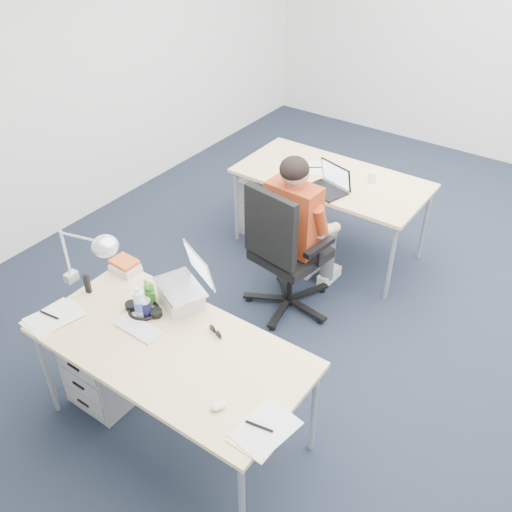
# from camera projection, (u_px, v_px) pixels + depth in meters

# --- Properties ---
(floor) EXTENTS (7.00, 7.00, 0.00)m
(floor) POSITION_uv_depth(u_px,v_px,m) (364.00, 330.00, 4.34)
(floor) COLOR black
(floor) RESTS_ON ground
(room) EXTENTS (6.02, 7.02, 2.80)m
(room) POSITION_uv_depth(u_px,v_px,m) (396.00, 115.00, 3.33)
(room) COLOR silver
(room) RESTS_ON ground
(desk_near) EXTENTS (1.60, 0.80, 0.73)m
(desk_near) POSITION_uv_depth(u_px,v_px,m) (171.00, 351.00, 3.21)
(desk_near) COLOR #DBBC7E
(desk_near) RESTS_ON ground
(desk_far) EXTENTS (1.60, 0.80, 0.73)m
(desk_far) POSITION_uv_depth(u_px,v_px,m) (331.00, 181.00, 4.82)
(desk_far) COLOR #DBBC7E
(desk_far) RESTS_ON ground
(office_chair) EXTENTS (0.79, 0.79, 1.11)m
(office_chair) POSITION_uv_depth(u_px,v_px,m) (287.00, 275.00, 4.38)
(office_chair) COLOR black
(office_chair) RESTS_ON ground
(seated_person) EXTENTS (0.40, 0.69, 1.28)m
(seated_person) POSITION_uv_depth(u_px,v_px,m) (302.00, 228.00, 4.30)
(seated_person) COLOR #A23717
(seated_person) RESTS_ON ground
(drawer_pedestal_near) EXTENTS (0.40, 0.50, 0.55)m
(drawer_pedestal_near) POSITION_uv_depth(u_px,v_px,m) (110.00, 361.00, 3.70)
(drawer_pedestal_near) COLOR #97989C
(drawer_pedestal_near) RESTS_ON ground
(drawer_pedestal_far) EXTENTS (0.40, 0.50, 0.55)m
(drawer_pedestal_far) POSITION_uv_depth(u_px,v_px,m) (271.00, 203.00, 5.33)
(drawer_pedestal_far) COLOR #97989C
(drawer_pedestal_far) RESTS_ON ground
(silver_laptop) EXTENTS (0.40, 0.36, 0.34)m
(silver_laptop) POSITION_uv_depth(u_px,v_px,m) (179.00, 281.00, 3.37)
(silver_laptop) COLOR silver
(silver_laptop) RESTS_ON desk_near
(wireless_keyboard) EXTENTS (0.30, 0.13, 0.01)m
(wireless_keyboard) POSITION_uv_depth(u_px,v_px,m) (138.00, 328.00, 3.29)
(wireless_keyboard) COLOR white
(wireless_keyboard) RESTS_ON desk_near
(computer_mouse) EXTENTS (0.08, 0.10, 0.03)m
(computer_mouse) POSITION_uv_depth(u_px,v_px,m) (218.00, 406.00, 2.82)
(computer_mouse) COLOR white
(computer_mouse) RESTS_ON desk_near
(headphones) EXTENTS (0.28, 0.24, 0.04)m
(headphones) POSITION_uv_depth(u_px,v_px,m) (144.00, 309.00, 3.40)
(headphones) COLOR black
(headphones) RESTS_ON desk_near
(can_koozie) EXTENTS (0.08, 0.08, 0.11)m
(can_koozie) POSITION_uv_depth(u_px,v_px,m) (146.00, 307.00, 3.36)
(can_koozie) COLOR #17143F
(can_koozie) RESTS_ON desk_near
(water_bottle) EXTENTS (0.08, 0.08, 0.21)m
(water_bottle) POSITION_uv_depth(u_px,v_px,m) (139.00, 302.00, 3.32)
(water_bottle) COLOR silver
(water_bottle) RESTS_ON desk_near
(bear_figurine) EXTENTS (0.10, 0.08, 0.17)m
(bear_figurine) POSITION_uv_depth(u_px,v_px,m) (150.00, 292.00, 3.43)
(bear_figurine) COLOR #2A7E21
(bear_figurine) RESTS_ON desk_near
(book_stack) EXTENTS (0.22, 0.19, 0.08)m
(book_stack) POSITION_uv_depth(u_px,v_px,m) (125.00, 266.00, 3.71)
(book_stack) COLOR silver
(book_stack) RESTS_ON desk_near
(cordless_phone) EXTENTS (0.04, 0.03, 0.13)m
(cordless_phone) POSITION_uv_depth(u_px,v_px,m) (87.00, 284.00, 3.52)
(cordless_phone) COLOR black
(cordless_phone) RESTS_ON desk_near
(papers_left) EXTENTS (0.26, 0.34, 0.01)m
(papers_left) POSITION_uv_depth(u_px,v_px,m) (52.00, 318.00, 3.36)
(papers_left) COLOR #FFFE93
(papers_left) RESTS_ON desk_near
(papers_right) EXTENTS (0.25, 0.33, 0.01)m
(papers_right) POSITION_uv_depth(u_px,v_px,m) (263.00, 430.00, 2.72)
(papers_right) COLOR #FFFE93
(papers_right) RESTS_ON desk_near
(sunglasses) EXTENTS (0.13, 0.09, 0.03)m
(sunglasses) POSITION_uv_depth(u_px,v_px,m) (215.00, 332.00, 3.25)
(sunglasses) COLOR black
(sunglasses) RESTS_ON desk_near
(desk_lamp) EXTENTS (0.48, 0.34, 0.51)m
(desk_lamp) POSITION_uv_depth(u_px,v_px,m) (81.00, 256.00, 3.43)
(desk_lamp) COLOR silver
(desk_lamp) RESTS_ON desk_near
(dark_laptop) EXTENTS (0.39, 0.39, 0.23)m
(dark_laptop) POSITION_uv_depth(u_px,v_px,m) (326.00, 179.00, 4.52)
(dark_laptop) COLOR black
(dark_laptop) RESTS_ON desk_far
(far_cup) EXTENTS (0.08, 0.08, 0.09)m
(far_cup) POSITION_uv_depth(u_px,v_px,m) (372.00, 177.00, 4.69)
(far_cup) COLOR white
(far_cup) RESTS_ON desk_far
(far_papers) EXTENTS (0.26, 0.30, 0.01)m
(far_papers) POSITION_uv_depth(u_px,v_px,m) (318.00, 169.00, 4.90)
(far_papers) COLOR white
(far_papers) RESTS_ON desk_far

